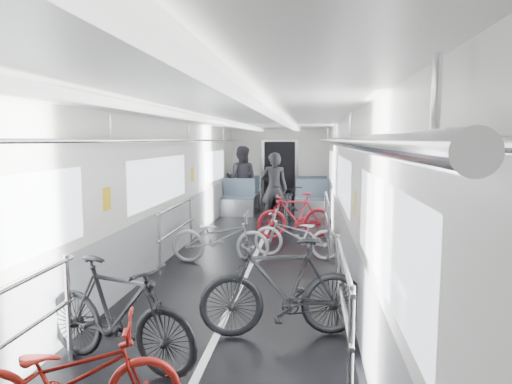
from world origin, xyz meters
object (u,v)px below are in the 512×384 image
at_px(person_seated, 241,178).
at_px(bike_right_near, 282,288).
at_px(bike_right_mid, 296,235).
at_px(person_standing, 274,188).
at_px(bike_left_near, 70,378).
at_px(bike_right_far, 295,216).
at_px(bike_left_mid, 118,313).
at_px(bike_left_far, 220,237).
at_px(bike_aisle, 289,205).

bearing_deg(person_seated, bike_right_near, 104.07).
height_order(bike_right_mid, person_standing, person_standing).
relative_size(bike_left_near, bike_right_far, 0.95).
height_order(bike_right_near, bike_right_mid, bike_right_near).
distance_m(bike_left_mid, bike_right_mid, 4.33).
relative_size(bike_right_mid, bike_right_far, 0.97).
relative_size(bike_left_far, bike_right_far, 1.03).
distance_m(bike_right_mid, person_seated, 5.54).
xyz_separation_m(bike_right_mid, person_seated, (-1.77, 5.23, 0.53)).
relative_size(bike_right_near, bike_right_far, 1.09).
height_order(bike_right_far, bike_aisle, bike_aisle).
bearing_deg(bike_right_mid, bike_right_near, 10.43).
distance_m(bike_right_near, bike_aisle, 6.28).
xyz_separation_m(bike_aisle, person_standing, (-0.36, 0.10, 0.38)).
height_order(bike_right_far, person_seated, person_seated).
height_order(bike_aisle, person_standing, person_standing).
bearing_deg(person_seated, bike_right_far, 117.39).
xyz_separation_m(bike_right_mid, person_standing, (-0.64, 3.15, 0.47)).
bearing_deg(bike_left_far, person_seated, 3.61).
distance_m(bike_left_far, bike_right_far, 2.37).
bearing_deg(person_seated, bike_left_far, 97.64).
bearing_deg(bike_right_far, bike_aisle, 172.85).
height_order(bike_left_far, bike_right_mid, bike_left_far).
bearing_deg(bike_left_near, bike_left_mid, -13.19).
relative_size(bike_right_near, bike_right_mid, 1.12).
height_order(bike_left_mid, bike_right_far, bike_left_mid).
bearing_deg(bike_left_far, person_standing, -11.14).
xyz_separation_m(bike_right_mid, bike_right_far, (-0.08, 1.59, 0.07)).
distance_m(bike_left_mid, person_seated, 9.31).
distance_m(bike_right_far, person_seated, 4.04).
xyz_separation_m(bike_right_near, bike_aisle, (-0.24, 6.28, -0.02)).
distance_m(person_standing, person_seated, 2.36).
relative_size(bike_right_mid, person_seated, 0.83).
height_order(bike_left_far, bike_right_near, bike_right_near).
distance_m(bike_right_mid, bike_right_far, 1.59).
xyz_separation_m(bike_left_near, bike_left_far, (0.16, 4.53, 0.03)).
xyz_separation_m(bike_right_far, person_standing, (-0.56, 1.56, 0.40)).
bearing_deg(bike_right_near, bike_right_mid, 168.38).
distance_m(bike_left_near, bike_right_mid, 5.20).
bearing_deg(bike_right_mid, person_standing, -157.29).
bearing_deg(person_standing, bike_left_near, 84.75).
distance_m(bike_left_mid, bike_left_far, 3.60).
bearing_deg(person_standing, bike_right_mid, 101.74).
height_order(bike_left_mid, person_standing, person_standing).
bearing_deg(bike_left_near, bike_right_far, -28.07).
relative_size(bike_left_near, bike_aisle, 0.80).
bearing_deg(bike_left_near, bike_right_near, -54.44).
bearing_deg(person_seated, bike_left_near, 94.48).
distance_m(bike_right_far, bike_aisle, 1.48).
bearing_deg(person_standing, person_seated, -61.36).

